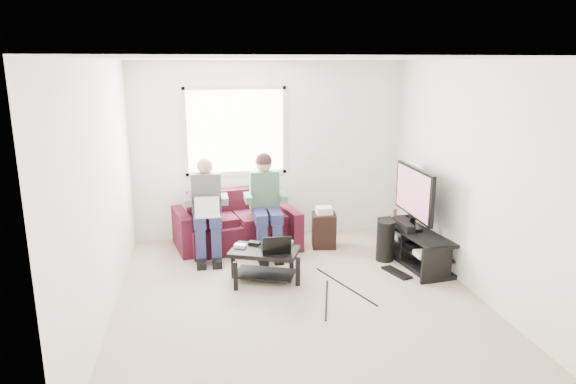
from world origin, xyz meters
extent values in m
plane|color=beige|center=(0.00, 0.00, 0.00)|extent=(4.50, 4.50, 0.00)
plane|color=white|center=(0.00, 0.00, 2.60)|extent=(4.50, 4.50, 0.00)
plane|color=white|center=(0.00, 2.25, 1.30)|extent=(4.50, 0.00, 4.50)
plane|color=white|center=(0.00, -2.25, 1.30)|extent=(4.50, 0.00, 4.50)
plane|color=white|center=(-2.00, 0.00, 1.30)|extent=(0.00, 4.50, 4.50)
plane|color=white|center=(2.00, 0.00, 1.30)|extent=(0.00, 4.50, 4.50)
cube|color=white|center=(-0.50, 2.24, 1.60)|extent=(1.40, 0.01, 1.20)
cube|color=silver|center=(-0.50, 2.23, 1.60)|extent=(1.48, 0.04, 1.28)
cube|color=#4C1320|center=(-0.56, 1.77, 0.19)|extent=(1.48, 0.99, 0.39)
cube|color=#4C1320|center=(-0.56, 2.08, 0.58)|extent=(1.37, 0.48, 0.40)
cube|color=#4C1320|center=(-1.31, 1.77, 0.28)|extent=(0.32, 0.84, 0.55)
cube|color=#4C1320|center=(0.19, 1.77, 0.28)|extent=(0.32, 0.84, 0.55)
cube|color=#4C1320|center=(-0.90, 1.75, 0.44)|extent=(0.76, 0.73, 0.10)
cube|color=#4C1320|center=(-0.22, 1.75, 0.44)|extent=(0.76, 0.73, 0.10)
cube|color=navy|center=(-1.06, 1.37, 0.56)|extent=(0.16, 0.45, 0.14)
cube|color=navy|center=(-0.86, 1.37, 0.56)|extent=(0.16, 0.45, 0.14)
cube|color=navy|center=(-1.06, 1.19, 0.24)|extent=(0.13, 0.13, 0.49)
cube|color=navy|center=(-0.86, 1.19, 0.24)|extent=(0.13, 0.13, 0.49)
cube|color=slate|center=(-0.96, 1.70, 0.84)|extent=(0.40, 0.22, 0.55)
sphere|color=tan|center=(-0.96, 1.72, 1.21)|extent=(0.22, 0.22, 0.22)
cube|color=navy|center=(-0.26, 1.37, 0.56)|extent=(0.16, 0.45, 0.14)
cube|color=navy|center=(-0.06, 1.37, 0.56)|extent=(0.16, 0.45, 0.14)
cube|color=navy|center=(-0.26, 1.19, 0.24)|extent=(0.13, 0.13, 0.49)
cube|color=navy|center=(-0.06, 1.19, 0.24)|extent=(0.13, 0.13, 0.49)
cube|color=#595C5C|center=(-0.16, 1.70, 0.84)|extent=(0.40, 0.22, 0.55)
sphere|color=tan|center=(-0.16, 1.72, 1.21)|extent=(0.22, 0.22, 0.22)
sphere|color=#32191E|center=(-0.16, 1.72, 1.25)|extent=(0.23, 0.23, 0.23)
cube|color=black|center=(-0.31, 0.54, 0.37)|extent=(0.91, 0.74, 0.05)
cube|color=black|center=(-0.31, 0.54, 0.09)|extent=(0.81, 0.64, 0.02)
cube|color=black|center=(-0.68, 0.33, 0.17)|extent=(0.05, 0.05, 0.35)
cube|color=black|center=(0.06, 0.33, 0.17)|extent=(0.05, 0.05, 0.35)
cube|color=black|center=(-0.68, 0.75, 0.17)|extent=(0.05, 0.05, 0.35)
cube|color=black|center=(0.06, 0.75, 0.17)|extent=(0.05, 0.05, 0.35)
cube|color=silver|center=(-0.59, 0.66, 0.42)|extent=(0.16, 0.14, 0.04)
cube|color=black|center=(-0.41, 0.72, 0.42)|extent=(0.17, 0.15, 0.04)
cube|color=gray|center=(-0.01, 0.69, 0.42)|extent=(0.17, 0.15, 0.04)
cube|color=black|center=(1.70, 0.78, 0.43)|extent=(0.58, 1.38, 0.04)
cube|color=black|center=(1.70, 0.78, 0.22)|extent=(0.54, 1.32, 0.03)
cube|color=black|center=(1.70, 0.78, 0.03)|extent=(0.58, 1.38, 0.06)
cube|color=black|center=(1.70, 0.13, 0.22)|extent=(0.40, 0.10, 0.45)
cube|color=black|center=(1.70, 1.43, 0.22)|extent=(0.40, 0.10, 0.45)
cube|color=black|center=(1.70, 0.88, 0.47)|extent=(0.12, 0.40, 0.04)
cube|color=black|center=(1.70, 0.88, 0.55)|extent=(0.06, 0.06, 0.12)
cube|color=black|center=(1.70, 0.88, 0.93)|extent=(0.05, 1.10, 0.65)
cube|color=#CD307A|center=(1.67, 0.88, 0.93)|extent=(0.01, 1.01, 0.58)
cube|color=black|center=(1.58, 0.88, 0.50)|extent=(0.12, 0.50, 0.10)
cylinder|color=#B5764E|center=(1.65, 1.41, 0.51)|extent=(0.08, 0.08, 0.12)
cube|color=silver|center=(1.70, 0.38, 0.27)|extent=(0.30, 0.22, 0.06)
cube|color=gray|center=(1.70, 1.08, 0.28)|extent=(0.34, 0.26, 0.08)
cube|color=black|center=(1.70, 0.73, 0.27)|extent=(0.38, 0.30, 0.07)
cylinder|color=black|center=(1.35, 0.92, 0.27)|extent=(0.24, 0.24, 0.54)
cube|color=black|center=(1.34, 0.46, 0.01)|extent=(0.28, 0.47, 0.02)
cube|color=black|center=(0.67, 1.57, 0.24)|extent=(0.33, 0.33, 0.49)
cube|color=silver|center=(0.67, 1.57, 0.54)|extent=(0.22, 0.18, 0.10)
camera|label=1|loc=(-1.02, -5.19, 2.55)|focal=32.00mm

